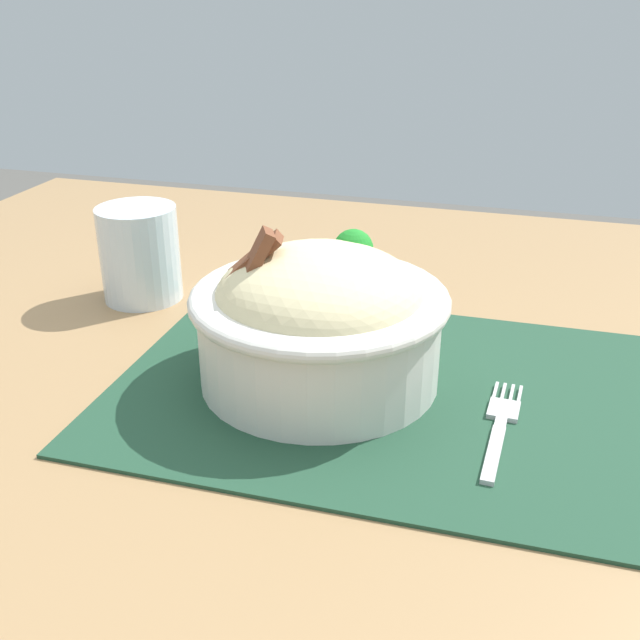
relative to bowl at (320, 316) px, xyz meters
The scene contains 5 objects.
table 0.13m from the bowl, ahead, with size 1.22×0.99×0.72m.
placemat 0.08m from the bowl, ahead, with size 0.42×0.30×0.00m, color #1E422D.
bowl is the anchor object (origin of this frame).
fork 0.15m from the bowl, 12.86° to the right, with size 0.02×0.13×0.00m.
drinking_glass 0.24m from the bowl, 152.57° to the left, with size 0.08×0.08×0.09m.
Camera 1 is at (0.11, -0.49, 1.01)m, focal length 42.06 mm.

